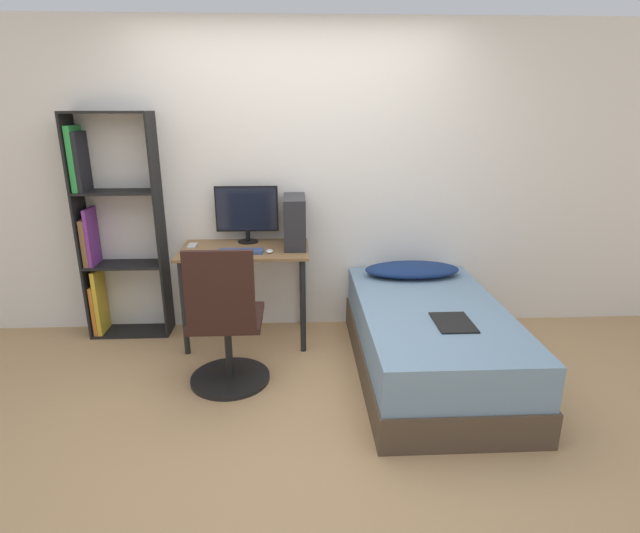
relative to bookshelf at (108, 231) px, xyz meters
name	(u,v)px	position (x,y,z in m)	size (l,w,h in m)	color
ground_plane	(300,420)	(1.52, -1.33, -0.90)	(14.00, 14.00, 0.00)	tan
wall_back	(297,182)	(1.52, 0.16, 0.35)	(8.00, 0.05, 2.50)	silver
desk	(245,264)	(1.10, -0.16, -0.25)	(1.01, 0.59, 0.78)	brown
bookshelf	(108,231)	(0.00, 0.00, 0.00)	(0.64, 0.26, 1.81)	black
office_chair	(226,333)	(1.03, -0.89, -0.50)	(0.55, 0.55, 1.02)	black
bed	(430,340)	(2.45, -0.78, -0.64)	(1.02, 1.82, 0.51)	#4C3D2D
pillow	(412,270)	(2.45, -0.13, -0.33)	(0.77, 0.36, 0.11)	navy
magazine	(453,322)	(2.51, -1.07, -0.37)	(0.24, 0.32, 0.01)	black
monitor	(247,211)	(1.11, 0.03, 0.14)	(0.51, 0.17, 0.46)	black
keyboard	(240,251)	(1.08, -0.28, -0.11)	(0.35, 0.13, 0.02)	#33477A
pc_tower	(295,222)	(1.50, -0.10, 0.08)	(0.17, 0.42, 0.40)	#232328
mouse	(270,251)	(1.31, -0.28, -0.11)	(0.06, 0.09, 0.02)	silver
phone	(192,245)	(0.68, -0.07, -0.11)	(0.07, 0.14, 0.01)	#B7B7BC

